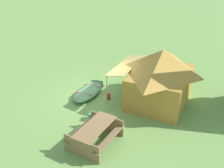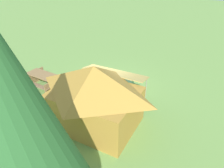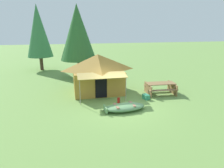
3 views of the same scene
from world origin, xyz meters
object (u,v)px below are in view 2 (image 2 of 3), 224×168
beached_rowboat (114,80)px  canvas_cabin_tent (95,96)px  picnic_table (44,79)px  fuel_can (105,90)px  cooler_box (73,84)px

beached_rowboat → canvas_cabin_tent: size_ratio=0.66×
beached_rowboat → picnic_table: (3.14, 2.30, 0.30)m
picnic_table → fuel_can: size_ratio=6.27×
canvas_cabin_tent → cooler_box: (2.84, -2.00, -1.24)m
beached_rowboat → cooler_box: size_ratio=5.23×
beached_rowboat → picnic_table: picnic_table is taller
canvas_cabin_tent → cooler_box: 3.69m
fuel_can → beached_rowboat: bearing=-86.7°
picnic_table → beached_rowboat: bearing=-143.8°
beached_rowboat → fuel_can: bearing=93.3°
beached_rowboat → cooler_box: beached_rowboat is taller
beached_rowboat → canvas_cabin_tent: bearing=106.5°
canvas_cabin_tent → fuel_can: canvas_cabin_tent is taller
picnic_table → cooler_box: bearing=-147.8°
picnic_table → fuel_can: bearing=-160.6°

